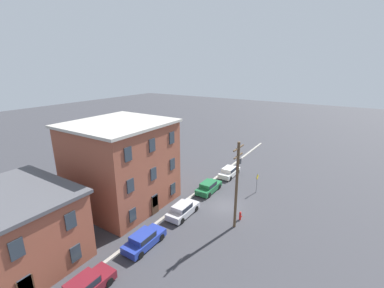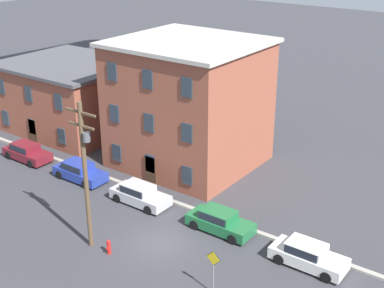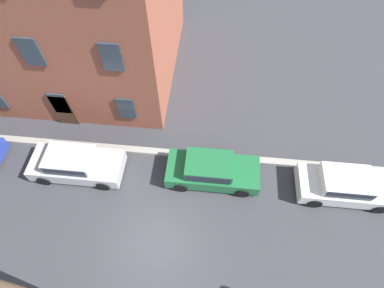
{
  "view_description": "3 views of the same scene",
  "coord_description": "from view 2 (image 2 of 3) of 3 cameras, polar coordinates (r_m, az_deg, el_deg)",
  "views": [
    {
      "loc": [
        -25.38,
        -11.47,
        16.18
      ],
      "look_at": [
        -0.72,
        4.17,
        7.33
      ],
      "focal_mm": 24.0,
      "sensor_mm": 36.0,
      "label": 1
    },
    {
      "loc": [
        18.32,
        -21.76,
        18.52
      ],
      "look_at": [
        -0.15,
        3.57,
        5.43
      ],
      "focal_mm": 50.0,
      "sensor_mm": 36.0,
      "label": 2
    },
    {
      "loc": [
        1.93,
        -3.41,
        13.32
      ],
      "look_at": [
        1.35,
        2.52,
        4.15
      ],
      "focal_mm": 28.0,
      "sensor_mm": 36.0,
      "label": 3
    }
  ],
  "objects": [
    {
      "name": "ground_plane",
      "position": [
        33.94,
        -3.4,
        -10.45
      ],
      "size": [
        200.0,
        200.0,
        0.0
      ],
      "primitive_type": "plane",
      "color": "#38383D"
    },
    {
      "name": "fire_hydrant",
      "position": [
        33.0,
        -8.87,
        -10.78
      ],
      "size": [
        0.24,
        0.34,
        0.96
      ],
      "color": "red",
      "rests_on": "ground_plane"
    },
    {
      "name": "car_green",
      "position": [
        34.75,
        2.96,
        -8.13
      ],
      "size": [
        4.4,
        1.92,
        1.43
      ],
      "color": "#1E6638",
      "rests_on": "ground_plane"
    },
    {
      "name": "utility_pole",
      "position": [
        31.66,
        -11.31,
        -2.63
      ],
      "size": [
        2.4,
        0.44,
        9.31
      ],
      "color": "brown",
      "rests_on": "ground_plane"
    },
    {
      "name": "kerb_strip",
      "position": [
        36.95,
        1.05,
        -7.28
      ],
      "size": [
        56.0,
        0.36,
        0.16
      ],
      "primitive_type": "cube",
      "color": "#9E998E",
      "rests_on": "ground_plane"
    },
    {
      "name": "apartment_midblock",
      "position": [
        42.74,
        -0.32,
        4.35
      ],
      "size": [
        10.87,
        10.27,
        10.15
      ],
      "color": "brown",
      "rests_on": "ground_plane"
    },
    {
      "name": "car_silver",
      "position": [
        38.06,
        -5.62,
        -5.29
      ],
      "size": [
        4.4,
        1.92,
        1.43
      ],
      "color": "#B7B7BC",
      "rests_on": "ground_plane"
    },
    {
      "name": "apartment_corner",
      "position": [
        52.31,
        -12.64,
        5.11
      ],
      "size": [
        12.18,
        10.26,
        6.43
      ],
      "color": "brown",
      "rests_on": "ground_plane"
    },
    {
      "name": "car_maroon",
      "position": [
        46.74,
        -17.22,
        -0.76
      ],
      "size": [
        4.4,
        1.92,
        1.43
      ],
      "color": "maroon",
      "rests_on": "ground_plane"
    },
    {
      "name": "caution_sign",
      "position": [
        28.85,
        2.29,
        -12.84
      ],
      "size": [
        0.88,
        0.08,
        2.68
      ],
      "color": "slate",
      "rests_on": "ground_plane"
    },
    {
      "name": "car_blue",
      "position": [
        42.15,
        -11.91,
        -2.79
      ],
      "size": [
        4.4,
        1.92,
        1.43
      ],
      "color": "#233899",
      "rests_on": "ground_plane"
    },
    {
      "name": "car_white",
      "position": [
        32.2,
        12.24,
        -11.43
      ],
      "size": [
        4.4,
        1.92,
        1.43
      ],
      "color": "silver",
      "rests_on": "ground_plane"
    }
  ]
}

